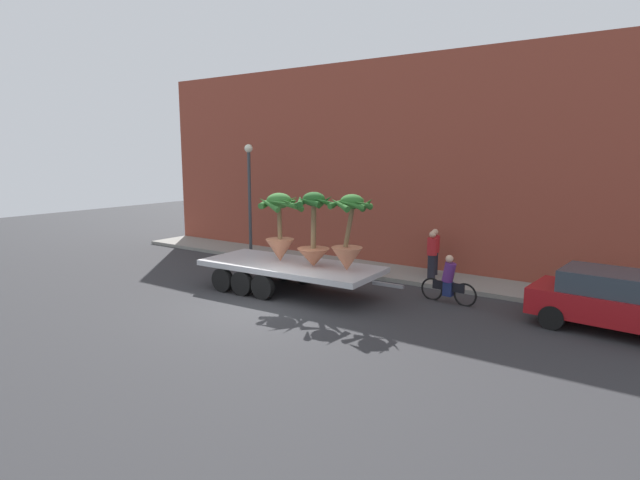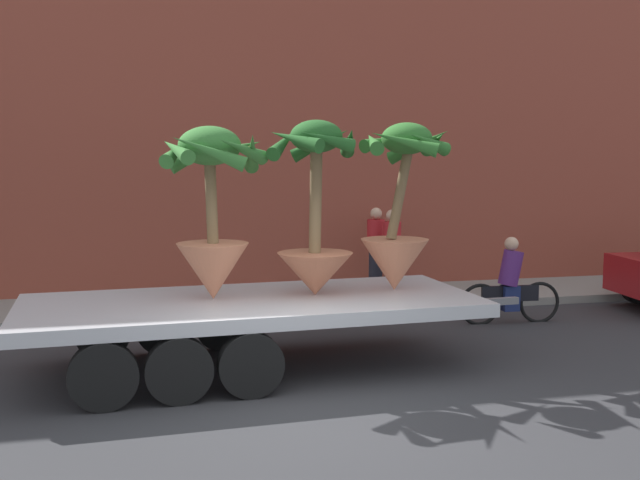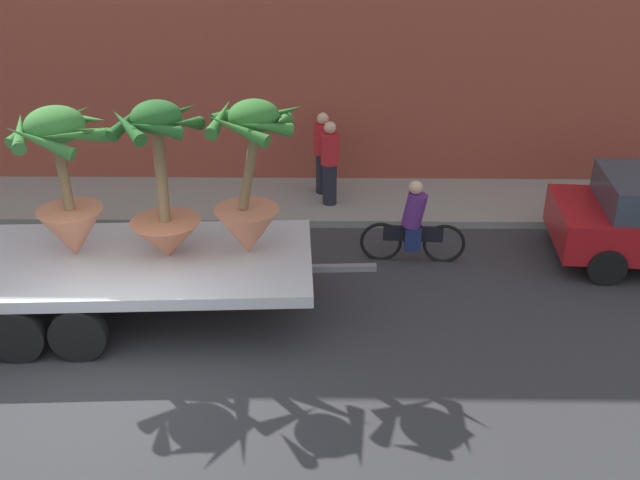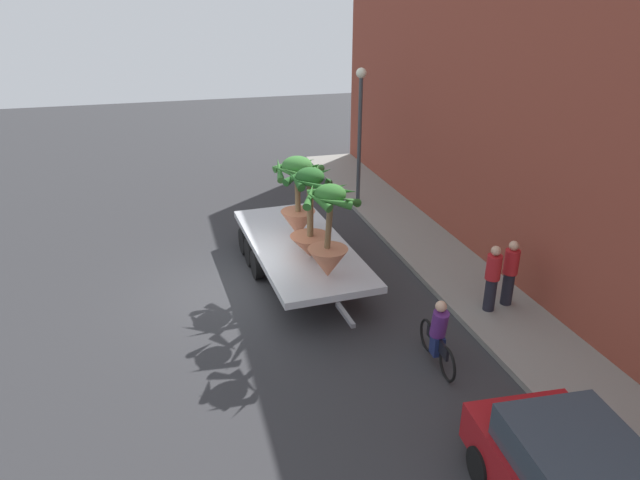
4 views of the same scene
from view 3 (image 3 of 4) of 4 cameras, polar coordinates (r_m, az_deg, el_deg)
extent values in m
plane|color=#2D2D30|center=(10.72, -15.33, -10.71)|extent=(60.00, 60.00, 0.00)
cube|color=gray|center=(15.83, -9.84, 2.93)|extent=(24.00, 2.20, 0.15)
cube|color=#B7BABF|center=(11.87, -15.55, -1.71)|extent=(6.22, 2.81, 0.18)
cylinder|color=black|center=(13.66, -22.28, -1.26)|extent=(0.81, 0.26, 0.80)
cylinder|color=black|center=(13.39, -18.85, -1.22)|extent=(0.81, 0.26, 0.80)
cylinder|color=black|center=(11.46, -21.83, -6.69)|extent=(0.81, 0.26, 0.80)
cylinder|color=black|center=(13.16, -15.29, -1.18)|extent=(0.81, 0.26, 0.80)
cylinder|color=black|center=(11.20, -17.70, -6.77)|extent=(0.81, 0.26, 0.80)
cube|color=slate|center=(11.63, 1.80, -2.11)|extent=(1.00, 0.15, 0.10)
cone|color=#B26647|center=(11.55, -11.41, 0.09)|extent=(1.05, 1.05, 0.59)
cylinder|color=brown|center=(11.11, -11.86, 5.14)|extent=(0.20, 0.17, 1.59)
ellipsoid|color=#235B23|center=(10.85, -12.21, 9.05)|extent=(0.72, 0.72, 0.45)
cone|color=#235B23|center=(10.70, -9.92, 8.65)|extent=(0.38, 0.95, 0.47)
cone|color=#235B23|center=(11.22, -10.97, 9.27)|extent=(0.88, 0.50, 0.55)
cone|color=#235B23|center=(11.18, -13.94, 8.99)|extent=(0.65, 0.91, 0.53)
cone|color=#235B23|center=(10.70, -14.31, 8.33)|extent=(0.70, 0.84, 0.39)
cone|color=#235B23|center=(10.50, -12.30, 8.19)|extent=(0.80, 0.31, 0.37)
cone|color=#C17251|center=(11.43, -5.45, 0.65)|extent=(0.98, 0.98, 0.74)
cylinder|color=brown|center=(11.00, -5.27, 5.72)|extent=(0.41, 0.14, 1.43)
ellipsoid|color=#2D6B28|center=(10.76, -4.99, 9.28)|extent=(0.72, 0.72, 0.45)
cone|color=#2D6B28|center=(10.70, -2.82, 8.97)|extent=(0.27, 0.85, 0.40)
cone|color=#2D6B28|center=(11.11, -3.14, 9.45)|extent=(0.87, 0.79, 0.58)
cone|color=#2D6B28|center=(11.13, -6.07, 9.64)|extent=(0.84, 0.66, 0.35)
cone|color=#2D6B28|center=(10.90, -7.47, 9.16)|extent=(0.36, 1.01, 0.40)
cone|color=#2D6B28|center=(10.39, -6.23, 8.29)|extent=(0.95, 0.56, 0.44)
cone|color=#2D6B28|center=(10.43, -4.13, 8.45)|extent=(0.80, 0.56, 0.39)
cone|color=#C17251|center=(11.90, -18.05, 0.52)|extent=(0.97, 0.97, 0.76)
cylinder|color=brown|center=(11.51, -18.80, 5.12)|extent=(0.18, 0.15, 1.30)
ellipsoid|color=#387A33|center=(11.31, -19.33, 8.16)|extent=(0.83, 0.83, 0.52)
cone|color=#387A33|center=(11.09, -16.67, 7.78)|extent=(0.33, 1.12, 0.60)
cone|color=#387A33|center=(11.55, -17.20, 8.65)|extent=(0.90, 0.81, 0.38)
cone|color=#387A33|center=(11.78, -18.85, 8.49)|extent=(0.97, 0.33, 0.59)
cone|color=#387A33|center=(11.62, -20.95, 8.03)|extent=(0.53, 0.92, 0.48)
cone|color=#387A33|center=(11.36, -21.64, 7.61)|extent=(0.47, 0.97, 0.41)
cone|color=#387A33|center=(10.92, -20.32, 6.97)|extent=(0.99, 0.31, 0.53)
cone|color=#387A33|center=(10.90, -17.91, 7.46)|extent=(0.82, 0.91, 0.42)
torus|color=black|center=(13.41, 9.31, -0.29)|extent=(0.74, 0.10, 0.74)
torus|color=black|center=(13.35, 4.61, -0.13)|extent=(0.74, 0.10, 0.74)
cube|color=black|center=(13.29, 7.00, 0.48)|extent=(1.04, 0.12, 0.28)
cylinder|color=#51236B|center=(13.10, 7.11, 2.25)|extent=(0.46, 0.37, 0.65)
sphere|color=tan|center=(12.93, 7.21, 3.94)|extent=(0.24, 0.24, 0.24)
cube|color=navy|center=(13.33, 6.98, 0.17)|extent=(0.29, 0.26, 0.44)
cylinder|color=black|center=(14.97, 19.14, 1.39)|extent=(0.65, 0.25, 0.64)
cylinder|color=black|center=(13.42, 20.74, -1.86)|extent=(0.65, 0.25, 0.64)
cylinder|color=black|center=(15.66, 0.20, 5.05)|extent=(0.28, 0.28, 0.85)
cylinder|color=red|center=(15.40, 0.21, 7.59)|extent=(0.36, 0.36, 0.62)
sphere|color=tan|center=(15.27, 0.21, 9.12)|extent=(0.24, 0.24, 0.24)
cylinder|color=black|center=(15.12, 0.73, 4.25)|extent=(0.28, 0.28, 0.85)
cylinder|color=red|center=(14.86, 0.75, 6.87)|extent=(0.36, 0.36, 0.62)
sphere|color=tan|center=(14.72, 0.76, 8.44)|extent=(0.24, 0.24, 0.24)
camera|label=1|loc=(7.84, 105.73, -22.05)|focal=28.69mm
camera|label=2|loc=(5.82, -71.04, -31.25)|focal=42.41mm
camera|label=4|loc=(12.55, 62.85, 17.84)|focal=31.80mm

